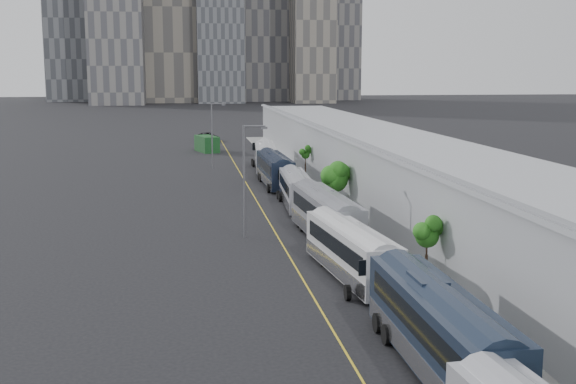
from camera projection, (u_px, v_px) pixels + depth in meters
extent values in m
cube|color=gray|center=(379.00, 218.00, 68.10)|extent=(10.00, 170.00, 0.12)
cube|color=gold|center=(269.00, 222.00, 66.60)|extent=(0.12, 160.00, 0.02)
cube|color=gray|center=(421.00, 182.00, 68.12)|extent=(12.00, 160.00, 6.80)
cube|color=gray|center=(422.00, 156.00, 67.72)|extent=(12.45, 160.40, 2.57)
cube|color=gray|center=(361.00, 145.00, 66.68)|extent=(0.30, 160.00, 0.40)
cube|color=slate|center=(219.00, 9.00, 310.14)|extent=(20.00, 20.00, 80.00)
cube|color=gray|center=(313.00, 21.00, 311.85)|extent=(18.00, 18.00, 70.00)
cube|color=slate|center=(335.00, 5.00, 346.78)|extent=(22.00, 22.00, 90.00)
cube|color=#151F30|center=(438.00, 329.00, 33.07)|extent=(2.80, 13.95, 3.38)
cube|color=black|center=(440.00, 317.00, 32.76)|extent=(2.86, 12.27, 1.15)
cube|color=silver|center=(437.00, 351.00, 33.25)|extent=(2.84, 13.67, 1.08)
cube|color=#151F30|center=(428.00, 280.00, 34.34)|extent=(1.40, 2.36, 0.32)
cube|color=silver|center=(351.00, 251.00, 48.11)|extent=(3.82, 12.98, 3.10)
cube|color=black|center=(352.00, 243.00, 47.83)|extent=(3.73, 11.46, 1.05)
cube|color=silver|center=(351.00, 265.00, 48.27)|extent=(3.84, 12.73, 0.99)
cube|color=silver|center=(346.00, 221.00, 49.27)|extent=(1.49, 2.28, 0.30)
cube|color=slate|center=(326.00, 216.00, 58.95)|extent=(3.56, 14.09, 3.38)
cube|color=black|center=(326.00, 209.00, 58.64)|extent=(3.52, 12.42, 1.15)
cube|color=silver|center=(326.00, 228.00, 59.13)|extent=(3.58, 13.81, 1.08)
cube|color=slate|center=(322.00, 190.00, 60.21)|extent=(1.52, 2.44, 0.32)
cube|color=#A2A3AC|center=(296.00, 189.00, 73.71)|extent=(3.10, 12.30, 2.95)
cube|color=black|center=(296.00, 184.00, 73.44)|extent=(3.08, 10.85, 1.00)
cube|color=silver|center=(296.00, 198.00, 73.86)|extent=(3.13, 12.06, 0.95)
cube|color=#A2A3AC|center=(294.00, 172.00, 74.81)|extent=(1.33, 2.13, 0.28)
cube|color=black|center=(275.00, 170.00, 87.01)|extent=(2.97, 13.59, 3.28)
cube|color=black|center=(275.00, 165.00, 86.71)|extent=(3.00, 11.96, 1.12)
cube|color=silver|center=(275.00, 178.00, 87.18)|extent=(3.00, 13.32, 1.05)
cube|color=black|center=(273.00, 153.00, 88.24)|extent=(1.40, 2.32, 0.31)
cube|color=white|center=(265.00, 156.00, 101.09)|extent=(3.82, 13.38, 3.20)
cube|color=black|center=(265.00, 152.00, 100.80)|extent=(3.74, 11.80, 1.09)
cube|color=silver|center=(265.00, 163.00, 101.26)|extent=(3.84, 13.12, 1.02)
cube|color=white|center=(264.00, 143.00, 102.29)|extent=(1.52, 2.34, 0.30)
cylinder|color=black|center=(426.00, 259.00, 46.10)|extent=(0.18, 0.18, 3.70)
sphere|color=#205D15|center=(427.00, 232.00, 45.81)|extent=(1.54, 1.54, 1.54)
cylinder|color=black|center=(335.00, 194.00, 70.91)|extent=(0.18, 0.18, 3.61)
sphere|color=#205D15|center=(335.00, 175.00, 70.59)|extent=(2.65, 2.65, 2.65)
cylinder|color=black|center=(305.00, 166.00, 91.98)|extent=(0.18, 0.18, 3.55)
sphere|color=#205D15|center=(305.00, 153.00, 91.70)|extent=(1.11, 1.11, 1.11)
cylinder|color=#59595E|center=(244.00, 182.00, 59.50)|extent=(0.18, 0.18, 9.39)
cylinder|color=#59595E|center=(255.00, 126.00, 58.87)|extent=(1.80, 0.14, 0.14)
cube|color=#59595E|center=(264.00, 128.00, 59.01)|extent=(0.50, 0.22, 0.18)
cylinder|color=#59595E|center=(212.00, 136.00, 102.56)|extent=(0.18, 0.18, 9.27)
cylinder|color=#59595E|center=(218.00, 104.00, 101.94)|extent=(1.80, 0.14, 0.14)
cube|color=#59595E|center=(224.00, 105.00, 102.08)|extent=(0.50, 0.22, 0.18)
cube|color=#133F19|center=(207.00, 144.00, 124.22)|extent=(4.24, 6.75, 2.72)
imported|color=black|center=(208.00, 137.00, 143.39)|extent=(4.76, 6.57, 1.66)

